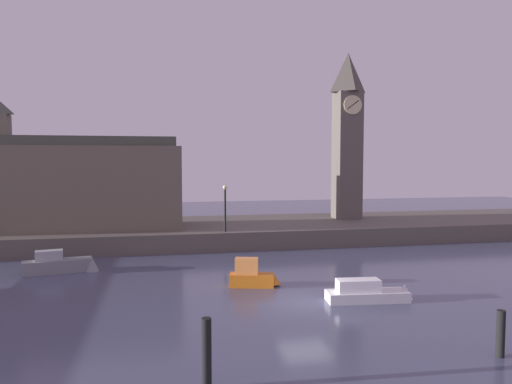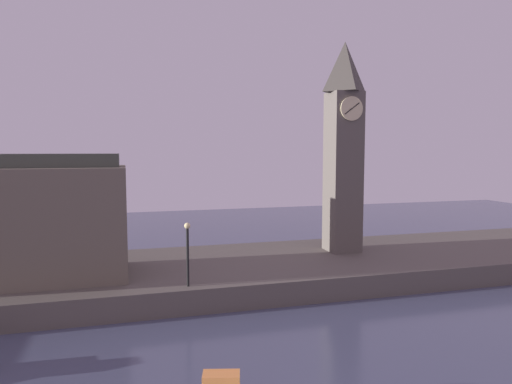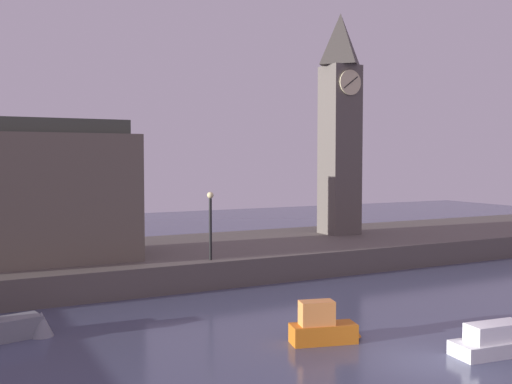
{
  "view_description": "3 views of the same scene",
  "coord_description": "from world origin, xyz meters",
  "views": [
    {
      "loc": [
        -7.16,
        -22.42,
        7.19
      ],
      "look_at": [
        0.64,
        15.45,
        4.6
      ],
      "focal_mm": 33.22,
      "sensor_mm": 36.0,
      "label": 1
    },
    {
      "loc": [
        -5.39,
        -11.56,
        9.42
      ],
      "look_at": [
        2.7,
        16.97,
        6.7
      ],
      "focal_mm": 32.6,
      "sensor_mm": 36.0,
      "label": 2
    },
    {
      "loc": [
        -14.57,
        -15.22,
        7.05
      ],
      "look_at": [
        1.95,
        17.13,
        5.01
      ],
      "focal_mm": 42.07,
      "sensor_mm": 36.0,
      "label": 3
    }
  ],
  "objects": [
    {
      "name": "streetlamp",
      "position": [
        -2.0,
        14.87,
        3.84
      ],
      "size": [
        0.36,
        0.36,
        3.73
      ],
      "color": "black",
      "rests_on": "far_embankment"
    },
    {
      "name": "clock_tower",
      "position": [
        10.92,
        21.19,
        9.83
      ],
      "size": [
        2.59,
        2.62,
        16.05
      ],
      "color": "#5B544C",
      "rests_on": "far_embankment"
    },
    {
      "name": "far_embankment",
      "position": [
        0.0,
        20.0,
        0.75
      ],
      "size": [
        70.0,
        12.0,
        1.5
      ],
      "primitive_type": "cube",
      "color": "#5B544C",
      "rests_on": "ground"
    },
    {
      "name": "ground_plane",
      "position": [
        0.0,
        0.0,
        0.0
      ],
      "size": [
        120.0,
        120.0,
        0.0
      ],
      "primitive_type": "plane",
      "color": "#474C66"
    },
    {
      "name": "boat_patrol_orange",
      "position": [
        -1.91,
        3.69,
        0.59
      ],
      "size": [
        3.11,
        1.55,
        1.65
      ],
      "color": "orange",
      "rests_on": "ground"
    }
  ]
}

